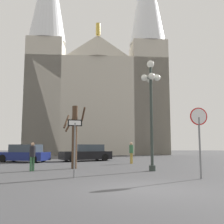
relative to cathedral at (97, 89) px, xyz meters
name	(u,v)px	position (x,y,z in m)	size (l,w,h in m)	color
ground_plane	(146,189)	(3.48, -33.41, -10.47)	(120.00, 120.00, 0.00)	#424244
cathedral	(97,89)	(0.00, 0.00, 0.00)	(21.60, 15.33, 34.08)	#BCB5A5
stop_sign	(199,129)	(6.15, -30.78, -8.35)	(0.77, 0.11, 3.04)	slate
one_way_arrow_sign	(74,140)	(0.74, -30.47, -8.85)	(0.61, 0.23, 2.54)	slate
street_lamp	(151,95)	(4.60, -27.36, -6.24)	(1.10, 1.10, 6.26)	#2D3833
bare_tree	(74,135)	(0.07, -25.86, -8.43)	(1.33, 1.22, 3.83)	#473323
parked_car_near_black	(86,153)	(0.07, -18.12, -9.78)	(4.81, 3.76, 1.46)	black
parked_car_far_navy	(24,154)	(-4.98, -19.72, -9.79)	(4.39, 2.64, 1.46)	navy
pedestrian_walking	(32,154)	(-1.99, -27.49, -9.53)	(0.32, 0.32, 1.56)	#33663F
pedestrian_standing	(131,151)	(3.86, -21.71, -9.49)	(0.32, 0.32, 1.63)	olive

